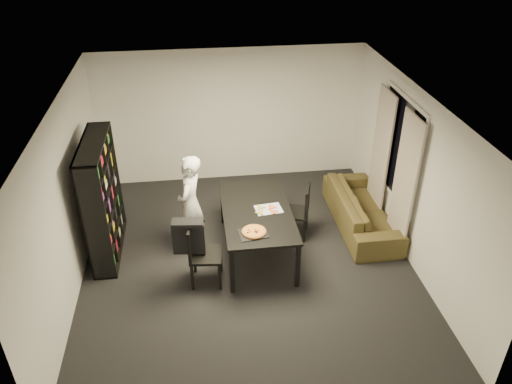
{
  "coord_description": "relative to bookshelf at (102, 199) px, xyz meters",
  "views": [
    {
      "loc": [
        -0.68,
        -6.08,
        4.95
      ],
      "look_at": [
        0.17,
        0.34,
        1.05
      ],
      "focal_mm": 35.0,
      "sensor_mm": 36.0,
      "label": 1
    }
  ],
  "objects": [
    {
      "name": "curtain_left",
      "position": [
        4.56,
        -0.52,
        0.2
      ],
      "size": [
        0.03,
        0.7,
        2.25
      ],
      "primitive_type": "cube",
      "color": "#B8AB9D",
      "rests_on": "room"
    },
    {
      "name": "pizza_slices",
      "position": [
        2.46,
        -0.39,
        -0.15
      ],
      "size": [
        0.4,
        0.34,
        0.01
      ],
      "primitive_type": null,
      "rotation": [
        0.0,
        0.0,
        -0.09
      ],
      "color": "gold",
      "rests_on": "dining_table"
    },
    {
      "name": "baking_tray",
      "position": [
        2.19,
        -0.96,
        -0.16
      ],
      "size": [
        0.44,
        0.37,
        0.01
      ],
      "primitive_type": "cube",
      "rotation": [
        0.0,
        0.0,
        0.15
      ],
      "color": "black",
      "rests_on": "dining_table"
    },
    {
      "name": "pepperoni_pizza",
      "position": [
        2.21,
        -0.95,
        -0.14
      ],
      "size": [
        0.35,
        0.35,
        0.03
      ],
      "rotation": [
        0.0,
        0.0,
        0.26
      ],
      "color": "brown",
      "rests_on": "dining_table"
    },
    {
      "name": "window_pane",
      "position": [
        4.64,
        -0.0,
        0.55
      ],
      "size": [
        0.02,
        1.4,
        1.6
      ],
      "primitive_type": "cube",
      "color": "black",
      "rests_on": "room"
    },
    {
      "name": "dining_table",
      "position": [
        2.33,
        -0.36,
        -0.23
      ],
      "size": [
        1.05,
        1.89,
        0.79
      ],
      "color": "black",
      "rests_on": "room"
    },
    {
      "name": "window_frame",
      "position": [
        4.64,
        -0.0,
        0.55
      ],
      "size": [
        0.03,
        1.52,
        1.72
      ],
      "primitive_type": "cube",
      "color": "white",
      "rests_on": "room"
    },
    {
      "name": "curtain_right",
      "position": [
        4.56,
        0.52,
        0.2
      ],
      "size": [
        0.03,
        0.7,
        2.25
      ],
      "primitive_type": "cube",
      "color": "#B8AB9D",
      "rests_on": "room"
    },
    {
      "name": "kitchen_towel",
      "position": [
        2.51,
        -0.37,
        -0.16
      ],
      "size": [
        0.43,
        0.34,
        0.01
      ],
      "primitive_type": "cube",
      "rotation": [
        0.0,
        0.0,
        0.12
      ],
      "color": "white",
      "rests_on": "dining_table"
    },
    {
      "name": "chair_right",
      "position": [
        3.09,
        -0.02,
        -0.42
      ],
      "size": [
        0.54,
        0.54,
        0.93
      ],
      "rotation": [
        0.0,
        0.0,
        -1.89
      ],
      "color": "black",
      "rests_on": "room"
    },
    {
      "name": "draped_jacket",
      "position": [
        1.28,
        -0.93,
        -0.14
      ],
      "size": [
        0.46,
        0.24,
        0.54
      ],
      "rotation": [
        0.0,
        0.0,
        1.46
      ],
      "color": "black",
      "rests_on": "chair_left"
    },
    {
      "name": "sofa",
      "position": [
        4.2,
        0.14,
        -0.64
      ],
      "size": [
        0.82,
        2.11,
        0.62
      ],
      "primitive_type": "imported",
      "rotation": [
        0.0,
        0.0,
        1.57
      ],
      "color": "#463D1C",
      "rests_on": "room"
    },
    {
      "name": "person",
      "position": [
        1.33,
        -0.1,
        -0.14
      ],
      "size": [
        0.55,
        0.69,
        1.63
      ],
      "primitive_type": "imported",
      "rotation": [
        0.0,
        0.0,
        -1.88
      ],
      "color": "silver",
      "rests_on": "room"
    },
    {
      "name": "bookshelf",
      "position": [
        0.0,
        0.0,
        0.0
      ],
      "size": [
        0.35,
        1.5,
        1.9
      ],
      "primitive_type": "cube",
      "color": "black",
      "rests_on": "room"
    },
    {
      "name": "room",
      "position": [
        2.16,
        -0.6,
        0.35
      ],
      "size": [
        5.01,
        5.51,
        2.61
      ],
      "color": "black",
      "rests_on": "ground"
    },
    {
      "name": "chair_left",
      "position": [
        1.41,
        -0.95,
        -0.39
      ],
      "size": [
        0.5,
        0.5,
        0.99
      ],
      "rotation": [
        0.0,
        0.0,
        1.46
      ],
      "color": "black",
      "rests_on": "room"
    }
  ]
}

